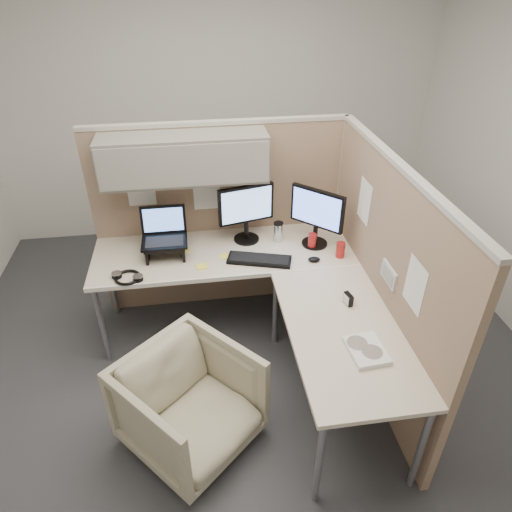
{
  "coord_description": "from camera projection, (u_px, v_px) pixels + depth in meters",
  "views": [
    {
      "loc": [
        -0.3,
        -2.43,
        2.62
      ],
      "look_at": [
        0.1,
        0.25,
        0.85
      ],
      "focal_mm": 32.0,
      "sensor_mm": 36.0,
      "label": 1
    }
  ],
  "objects": [
    {
      "name": "headphones",
      "position": [
        127.0,
        277.0,
        3.2
      ],
      "size": [
        0.24,
        0.24,
        0.03
      ],
      "rotation": [
        0.0,
        0.0,
        -0.37
      ],
      "color": "black",
      "rests_on": "desk"
    },
    {
      "name": "office_chair",
      "position": [
        190.0,
        400.0,
        2.77
      ],
      "size": [
        0.97,
        0.96,
        0.73
      ],
      "primitive_type": "imported",
      "rotation": [
        0.0,
        0.0,
        0.73
      ],
      "color": "#B6AC90",
      "rests_on": "ground"
    },
    {
      "name": "sticky_note_a",
      "position": [
        202.0,
        266.0,
        3.33
      ],
      "size": [
        0.1,
        0.1,
        0.01
      ],
      "primitive_type": "cube",
      "rotation": [
        0.0,
        0.0,
        0.32
      ],
      "color": "yellow",
      "rests_on": "desk"
    },
    {
      "name": "partition_right",
      "position": [
        380.0,
        276.0,
        3.09
      ],
      "size": [
        0.07,
        2.03,
        1.63
      ],
      "color": "#977962",
      "rests_on": "ground"
    },
    {
      "name": "keyboard",
      "position": [
        259.0,
        260.0,
        3.39
      ],
      "size": [
        0.5,
        0.29,
        0.02
      ],
      "primitive_type": "cube",
      "rotation": [
        0.0,
        0.0,
        -0.29
      ],
      "color": "black",
      "rests_on": "desk"
    },
    {
      "name": "monitor_left",
      "position": [
        246.0,
        209.0,
        3.5
      ],
      "size": [
        0.44,
        0.2,
        0.47
      ],
      "rotation": [
        0.0,
        0.0,
        0.24
      ],
      "color": "black",
      "rests_on": "desk"
    },
    {
      "name": "ground",
      "position": [
        248.0,
        368.0,
        3.48
      ],
      "size": [
        4.5,
        4.5,
        0.0
      ],
      "primitive_type": "plane",
      "color": "#323236",
      "rests_on": "ground"
    },
    {
      "name": "mouse",
      "position": [
        314.0,
        259.0,
        3.38
      ],
      "size": [
        0.1,
        0.07,
        0.03
      ],
      "primitive_type": "ellipsoid",
      "rotation": [
        0.0,
        0.0,
        -0.09
      ],
      "color": "black",
      "rests_on": "desk"
    },
    {
      "name": "desk_clock",
      "position": [
        348.0,
        299.0,
        2.95
      ],
      "size": [
        0.05,
        0.08,
        0.08
      ],
      "rotation": [
        0.0,
        0.0,
        -1.34
      ],
      "color": "black",
      "rests_on": "desk"
    },
    {
      "name": "partition_back",
      "position": [
        205.0,
        192.0,
        3.54
      ],
      "size": [
        2.0,
        0.36,
        1.63
      ],
      "color": "#977962",
      "rests_on": "ground"
    },
    {
      "name": "soda_can_silver",
      "position": [
        312.0,
        241.0,
        3.52
      ],
      "size": [
        0.07,
        0.07,
        0.12
      ],
      "primitive_type": "cylinder",
      "color": "#B21E1E",
      "rests_on": "desk"
    },
    {
      "name": "sticky_note_c",
      "position": [
        184.0,
        250.0,
        3.51
      ],
      "size": [
        0.09,
        0.09,
        0.01
      ],
      "primitive_type": "cube",
      "rotation": [
        0.0,
        0.0,
        0.17
      ],
      "color": "yellow",
      "rests_on": "desk"
    },
    {
      "name": "paper_stack",
      "position": [
        366.0,
        350.0,
        2.6
      ],
      "size": [
        0.22,
        0.27,
        0.03
      ],
      "rotation": [
        0.0,
        0.0,
        0.08
      ],
      "color": "white",
      "rests_on": "desk"
    },
    {
      "name": "travel_mug",
      "position": [
        278.0,
        232.0,
        3.6
      ],
      "size": [
        0.08,
        0.08,
        0.16
      ],
      "color": "silver",
      "rests_on": "desk"
    },
    {
      "name": "desk",
      "position": [
        262.0,
        284.0,
        3.22
      ],
      "size": [
        2.0,
        1.98,
        0.73
      ],
      "color": "beige",
      "rests_on": "ground"
    },
    {
      "name": "laptop_station",
      "position": [
        165.0,
        239.0,
        3.4
      ],
      "size": [
        0.34,
        0.29,
        0.35
      ],
      "color": "black",
      "rests_on": "desk"
    },
    {
      "name": "sticky_note_d",
      "position": [
        226.0,
        256.0,
        3.44
      ],
      "size": [
        0.08,
        0.08,
        0.01
      ],
      "primitive_type": "cube",
      "rotation": [
        0.0,
        0.0,
        -0.08
      ],
      "color": "yellow",
      "rests_on": "desk"
    },
    {
      "name": "monitor_right",
      "position": [
        317.0,
        213.0,
        3.44
      ],
      "size": [
        0.34,
        0.33,
        0.47
      ],
      "rotation": [
        0.0,
        0.0,
        -0.78
      ],
      "color": "black",
      "rests_on": "desk"
    },
    {
      "name": "soda_can_green",
      "position": [
        340.0,
        250.0,
        3.41
      ],
      "size": [
        0.07,
        0.07,
        0.12
      ],
      "primitive_type": "cylinder",
      "color": "#B21E1E",
      "rests_on": "desk"
    }
  ]
}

